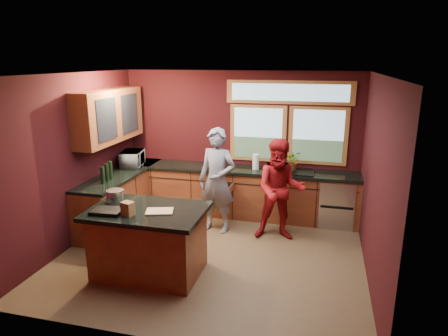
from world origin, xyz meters
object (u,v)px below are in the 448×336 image
at_px(person_grey, 217,181).
at_px(person_red, 280,190).
at_px(cutting_board, 160,211).
at_px(stock_pot, 115,196).
at_px(island, 149,241).

height_order(person_grey, person_red, person_grey).
relative_size(person_grey, cutting_board, 5.15).
bearing_deg(person_red, cutting_board, -138.77).
height_order(cutting_board, stock_pot, stock_pot).
height_order(person_red, stock_pot, person_red).
xyz_separation_m(person_grey, person_red, (1.08, -0.07, -0.06)).
xyz_separation_m(island, cutting_board, (0.20, -0.05, 0.48)).
bearing_deg(person_grey, cutting_board, -90.56).
bearing_deg(island, person_red, 44.10).
height_order(island, person_red, person_red).
xyz_separation_m(cutting_board, stock_pot, (-0.75, 0.20, 0.08)).
distance_m(person_grey, cutting_board, 1.72).
relative_size(person_red, stock_pot, 7.04).
distance_m(island, person_red, 2.28).
xyz_separation_m(island, person_grey, (0.53, 1.64, 0.42)).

